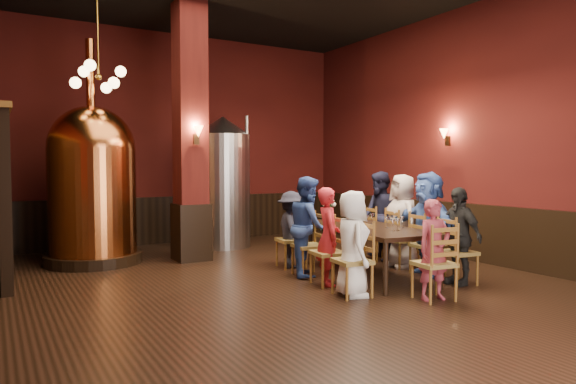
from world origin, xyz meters
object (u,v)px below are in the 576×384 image
person_1 (328,236)px  rose_vase (330,205)px  copper_kettle (92,183)px  person_0 (352,244)px  steel_vessel (223,182)px  dining_table (368,230)px  person_2 (309,226)px

person_1 → rose_vase: (0.88, 1.22, 0.31)m
person_1 → copper_kettle: copper_kettle is taller
person_0 → person_1: size_ratio=0.99×
copper_kettle → steel_vessel: 2.67m
person_1 → rose_vase: bearing=-11.1°
dining_table → rose_vase: 1.06m
person_0 → person_1: (0.09, 0.66, 0.01)m
person_1 → rose_vase: 1.54m
copper_kettle → rose_vase: bearing=-31.6°
dining_table → person_0: 1.31m
rose_vase → copper_kettle: bearing=148.4°
person_0 → person_2: bearing=11.7°
person_1 → person_2: (0.09, 0.65, 0.07)m
dining_table → steel_vessel: bearing=110.5°
person_1 → copper_kettle: bearing=62.0°
dining_table → copper_kettle: (-3.45, 3.13, 0.69)m
copper_kettle → rose_vase: copper_kettle is taller
person_2 → dining_table: bearing=-90.6°
person_2 → copper_kettle: (-2.65, 2.69, 0.63)m
copper_kettle → steel_vessel: bearing=11.2°
dining_table → person_2: 0.91m
person_2 → copper_kettle: bearing=72.8°
person_2 → steel_vessel: (-0.03, 3.21, 0.58)m
person_0 → copper_kettle: copper_kettle is taller
person_2 → rose_vase: (0.79, 0.57, 0.24)m
person_0 → copper_kettle: 4.76m
copper_kettle → rose_vase: 4.06m
steel_vessel → dining_table: bearing=-77.1°
dining_table → steel_vessel: 3.79m
dining_table → rose_vase: bearing=98.1°
person_2 → copper_kettle: copper_kettle is taller
person_1 → dining_table: bearing=-51.9°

